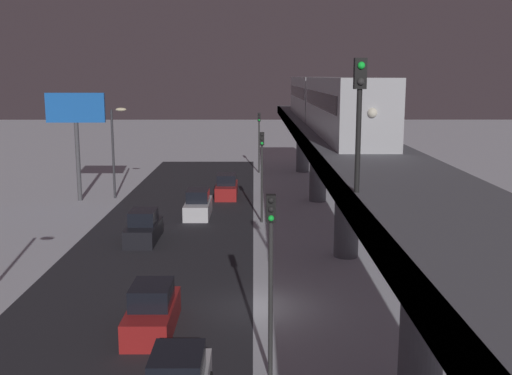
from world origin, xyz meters
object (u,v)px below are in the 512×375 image
at_px(subway_train, 325,99).
at_px(traffic_light_near, 271,260).
at_px(sedan_white_2, 198,205).
at_px(rail_signal, 359,102).
at_px(sedan_red, 152,312).
at_px(sedan_black, 144,228).
at_px(sedan_red_2, 227,188).
at_px(traffic_light_mid, 262,164).
at_px(traffic_light_far, 259,134).
at_px(commercial_billboard, 76,118).

relative_size(subway_train, traffic_light_near, 5.76).
bearing_deg(sedan_white_2, subway_train, 8.72).
bearing_deg(rail_signal, sedan_white_2, -74.44).
bearing_deg(rail_signal, sedan_red, -36.14).
xyz_separation_m(sedan_black, sedan_red_2, (-4.60, -14.26, 0.00)).
xyz_separation_m(rail_signal, traffic_light_near, (2.56, -1.41, -5.28)).
height_order(sedan_red, sedan_red_2, same).
xyz_separation_m(subway_train, sedan_red, (9.44, 22.21, -7.73)).
distance_m(subway_train, sedan_white_2, 12.28).
height_order(subway_train, rail_signal, rail_signal).
relative_size(traffic_light_mid, traffic_light_far, 1.00).
distance_m(subway_train, commercial_billboard, 20.34).
distance_m(rail_signal, sedan_red, 12.49).
height_order(sedan_black, sedan_red_2, same).
relative_size(subway_train, sedan_white_2, 7.94).
height_order(sedan_white_2, traffic_light_near, traffic_light_near).
xyz_separation_m(sedan_white_2, commercial_billboard, (10.38, -5.71, 6.03)).
xyz_separation_m(sedan_red_2, traffic_light_near, (-2.90, 31.95, 3.40)).
bearing_deg(subway_train, traffic_light_far, -76.06).
height_order(subway_train, traffic_light_far, subway_train).
relative_size(sedan_black, traffic_light_far, 0.70).
height_order(subway_train, traffic_light_near, subway_train).
distance_m(traffic_light_near, traffic_light_mid, 22.59).
relative_size(subway_train, traffic_light_far, 5.76).
distance_m(sedan_white_2, sedan_red, 20.77).
bearing_deg(rail_signal, commercial_billboard, -60.96).
relative_size(sedan_white_2, traffic_light_near, 0.73).
bearing_deg(traffic_light_mid, sedan_white_2, -23.68).
xyz_separation_m(traffic_light_mid, commercial_billboard, (15.08, -7.77, 2.63)).
height_order(subway_train, commercial_billboard, subway_train).
xyz_separation_m(sedan_red, traffic_light_mid, (-4.70, -18.70, 3.40)).
bearing_deg(traffic_light_far, sedan_red_2, 77.64).
bearing_deg(sedan_red_2, subway_train, -37.45).
distance_m(subway_train, rail_signal, 27.61).
relative_size(sedan_white_2, commercial_billboard, 0.52).
xyz_separation_m(traffic_light_mid, traffic_light_far, (0.00, -22.59, 0.00)).
bearing_deg(traffic_light_far, traffic_light_near, 90.00).
relative_size(rail_signal, commercial_billboard, 0.45).
xyz_separation_m(sedan_black, traffic_light_far, (-7.50, -27.50, 3.40)).
bearing_deg(traffic_light_mid, sedan_red_2, -72.78).
bearing_deg(sedan_white_2, sedan_black, -111.89).
relative_size(subway_train, rail_signal, 9.22).
distance_m(sedan_red_2, traffic_light_far, 13.97).
bearing_deg(rail_signal, subway_train, -94.52).
xyz_separation_m(subway_train, sedan_black, (12.24, 8.41, -7.73)).
distance_m(traffic_light_near, commercial_billboard, 34.00).
bearing_deg(sedan_black, subway_train, -145.49).
distance_m(subway_train, sedan_red, 25.34).
relative_size(sedan_red, traffic_light_near, 0.69).
height_order(sedan_black, sedan_red, same).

